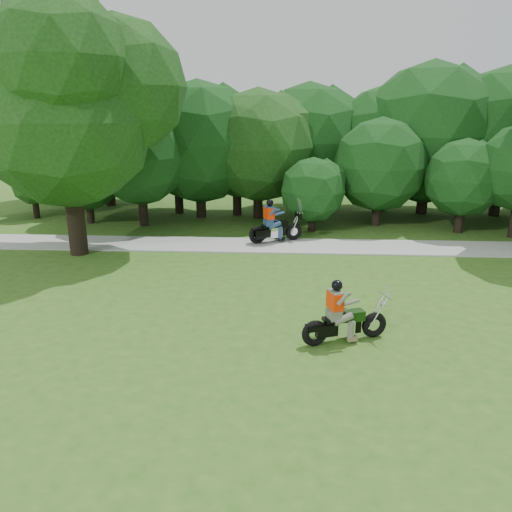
{
  "coord_description": "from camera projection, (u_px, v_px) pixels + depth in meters",
  "views": [
    {
      "loc": [
        -2.56,
        -11.69,
        5.54
      ],
      "look_at": [
        -3.4,
        2.88,
        1.12
      ],
      "focal_mm": 35.0,
      "sensor_mm": 36.0,
      "label": 1
    }
  ],
  "objects": [
    {
      "name": "touring_motorcycle",
      "position": [
        273.0,
        227.0,
        20.66
      ],
      "size": [
        2.27,
        1.41,
        1.82
      ],
      "rotation": [
        0.0,
        0.0,
        0.41
      ],
      "color": "black",
      "rests_on": "walkway"
    },
    {
      "name": "tree_line",
      "position": [
        336.0,
        144.0,
        25.52
      ],
      "size": [
        39.22,
        11.89,
        7.77
      ],
      "color": "black",
      "rests_on": "ground"
    },
    {
      "name": "chopper_motorcycle",
      "position": [
        341.0,
        319.0,
        12.02
      ],
      "size": [
        2.2,
        1.15,
        1.62
      ],
      "rotation": [
        0.0,
        0.0,
        0.36
      ],
      "color": "black",
      "rests_on": "ground"
    },
    {
      "name": "big_tree_west",
      "position": [
        66.0,
        99.0,
        18.09
      ],
      "size": [
        8.64,
        6.56,
        9.96
      ],
      "color": "black",
      "rests_on": "ground"
    },
    {
      "name": "ground",
      "position": [
        383.0,
        333.0,
        12.63
      ],
      "size": [
        100.0,
        100.0,
        0.0
      ],
      "primitive_type": "plane",
      "color": "#2E5D1A",
      "rests_on": "ground"
    },
    {
      "name": "walkway",
      "position": [
        347.0,
        247.0,
        20.27
      ],
      "size": [
        60.0,
        2.2,
        0.06
      ],
      "primitive_type": "cube",
      "color": "#A5A5A0",
      "rests_on": "ground"
    }
  ]
}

